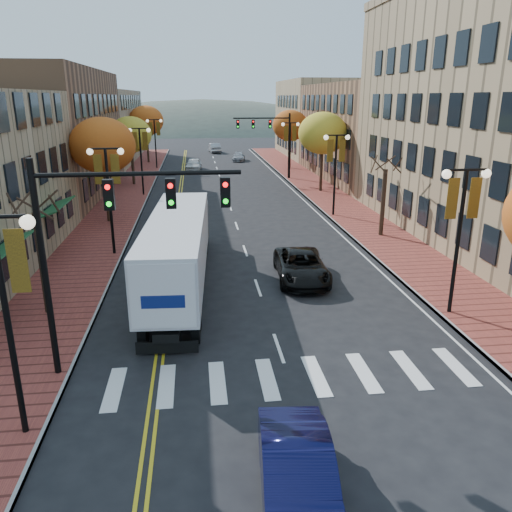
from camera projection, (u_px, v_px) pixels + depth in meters
name	position (u px, v px, depth m)	size (l,w,h in m)	color
ground	(302.00, 415.00, 14.20)	(200.00, 200.00, 0.00)	black
sidewalk_left	(125.00, 199.00, 43.87)	(4.00, 85.00, 0.15)	brown
sidewalk_right	(324.00, 194.00, 45.94)	(4.00, 85.00, 0.15)	brown
building_left_mid	(34.00, 134.00, 44.60)	(12.00, 24.00, 11.00)	brown
building_left_far	(89.00, 126.00, 68.47)	(12.00, 26.00, 9.50)	#9E8966
building_right_mid	(389.00, 132.00, 54.52)	(15.00, 24.00, 10.00)	brown
building_right_far	(335.00, 119.00, 75.16)	(15.00, 20.00, 11.00)	#9E8966
tree_left_a	(42.00, 263.00, 20.04)	(0.28, 0.28, 4.20)	#382619
tree_left_b	(103.00, 146.00, 34.19)	(4.48, 4.48, 7.21)	#382619
tree_left_c	(130.00, 135.00, 49.44)	(4.16, 4.16, 6.69)	#382619
tree_left_d	(146.00, 121.00, 66.29)	(4.61, 4.61, 7.42)	#382619
tree_right_b	(383.00, 203.00, 31.57)	(0.28, 0.28, 4.20)	#382619
tree_right_c	(323.00, 133.00, 45.72)	(4.48, 4.48, 7.21)	#382619
tree_right_d	(290.00, 126.00, 60.90)	(4.35, 4.35, 7.00)	#382619
lamp_left_a	(2.00, 286.00, 12.03)	(1.96, 0.36, 6.05)	black
lamp_left_b	(108.00, 180.00, 27.15)	(1.96, 0.36, 6.05)	black
lamp_left_c	(140.00, 148.00, 44.17)	(1.96, 0.36, 6.05)	black
lamp_left_d	(155.00, 134.00, 61.19)	(1.96, 0.36, 6.05)	black
lamp_right_a	(461.00, 214.00, 19.43)	(1.96, 0.36, 6.05)	black
lamp_right_b	(336.00, 159.00, 36.45)	(1.96, 0.36, 6.05)	black
lamp_right_c	(290.00, 139.00, 53.46)	(1.96, 0.36, 6.05)	black
traffic_mast_near	(106.00, 227.00, 14.90)	(6.10, 0.35, 7.00)	black
traffic_mast_far	(272.00, 133.00, 53.04)	(6.10, 0.34, 7.00)	black
semi_truck	(180.00, 243.00, 23.26)	(3.09, 14.61, 3.63)	black
navy_sedan	(298.00, 479.00, 10.81)	(1.57, 4.50, 1.48)	#0D0E35
black_suv	(301.00, 266.00, 24.48)	(2.37, 5.13, 1.43)	black
car_far_white	(194.00, 165.00, 60.59)	(1.82, 4.52, 1.54)	silver
car_far_silver	(239.00, 157.00, 70.26)	(1.64, 4.04, 1.17)	#9A9AA1
car_far_oncoming	(214.00, 148.00, 80.77)	(1.58, 4.53, 1.49)	#9B9CA2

